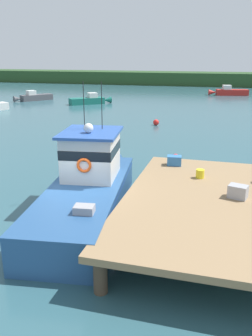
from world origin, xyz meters
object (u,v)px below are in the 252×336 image
Objects in this scene: moored_boat_far_left at (90,100)px; moored_boat_far_right at (229,92)px; crate_stack_mid_dock at (238,192)px; moored_boat_near_channel at (34,97)px; mooring_buoy_spare_mooring at (76,142)px; mooring_buoy_channel_marker at (156,122)px; mooring_buoy_outer at (176,157)px; main_fishing_boat at (88,187)px; crate_single_far at (174,161)px; bait_bucket at (200,174)px.

moored_boat_far_left is 21.91m from moored_boat_far_right.
crate_stack_mid_dock reaches higher than moored_boat_near_channel.
crate_stack_mid_dock is 44.16m from moored_boat_far_right.
mooring_buoy_spare_mooring is 9.22m from mooring_buoy_channel_marker.
main_fishing_boat is at bearing -105.95° from mooring_buoy_outer.
crate_single_far reaches higher than bait_bucket.
moored_boat_far_left is 15.31m from mooring_buoy_channel_marker.
moored_boat_far_left is at bearing -9.02° from moored_boat_near_channel.
moored_boat_far_right is 36.34m from mooring_buoy_outer.
moored_boat_far_left is at bearing 119.44° from crate_stack_mid_dock.
mooring_buoy_channel_marker is (18.60, -12.59, -0.20)m from moored_boat_near_channel.
mooring_buoy_spare_mooring is at bearing -113.91° from mooring_buoy_channel_marker.
main_fishing_boat reaches higher than bait_bucket.
mooring_buoy_spare_mooring is at bearing -54.74° from moored_boat_near_channel.
mooring_buoy_outer is at bearing 111.65° from crate_stack_mid_dock.
moored_boat_far_left is 9.38× the size of mooring_buoy_channel_marker.
moored_boat_far_left is 0.81× the size of moored_boat_far_right.
mooring_buoy_spare_mooring is (-9.61, -34.44, -0.27)m from moored_boat_far_right.
moored_boat_far_right is 12.81× the size of mooring_buoy_spare_mooring.
moored_boat_near_channel is at bearing 125.26° from mooring_buoy_spare_mooring.
main_fishing_boat is 18.05m from mooring_buoy_channel_marker.
moored_boat_far_left is (-15.24, 27.71, -0.91)m from bait_bucket.
crate_single_far is 41.08m from moored_boat_far_right.
crate_single_far reaches higher than mooring_buoy_channel_marker.
mooring_buoy_spare_mooring is (6.61, -19.72, -0.23)m from moored_boat_far_left.
bait_bucket is 0.07× the size of moored_boat_far_left.
crate_single_far is 29.81m from moored_boat_far_left.
bait_bucket is at bearing -91.32° from moored_boat_far_right.
crate_stack_mid_dock is 0.13× the size of moored_boat_far_left.
main_fishing_boat is 2.12× the size of moored_boat_near_channel.
mooring_buoy_channel_marker is (-5.87, -26.01, -0.25)m from moored_boat_far_right.
mooring_buoy_outer is at bearing -73.04° from mooring_buoy_channel_marker.
crate_stack_mid_dock is 2.19m from bait_bucket.
mooring_buoy_channel_marker reaches higher than mooring_buoy_outer.
mooring_buoy_channel_marker is (-3.12, 10.23, 0.05)m from mooring_buoy_outer.
crate_stack_mid_dock is 1.33× the size of mooring_buoy_spare_mooring.
crate_single_far is at bearing -76.19° from mooring_buoy_channel_marker.
bait_bucket is at bearing -42.79° from mooring_buoy_spare_mooring.
mooring_buoy_channel_marker is at bearing 66.09° from mooring_buoy_spare_mooring.
mooring_buoy_channel_marker is at bearing 106.60° from bait_bucket.
mooring_buoy_channel_marker is at bearing 92.84° from main_fishing_boat.
moored_boat_near_channel is 27.91m from moored_boat_far_right.
crate_stack_mid_dock is 1.00× the size of crate_single_far.
mooring_buoy_outer is (-2.75, -36.24, -0.30)m from moored_boat_far_right.
mooring_buoy_spare_mooring is 7.09m from mooring_buoy_outer.
moored_boat_far_right is at bearing 86.95° from crate_single_far.
moored_boat_near_channel is (-19.49, 30.61, -0.56)m from main_fishing_boat.
bait_bucket is at bearing -61.18° from moored_boat_far_left.
moored_boat_far_right is at bearing 42.23° from moored_boat_far_left.
moored_boat_near_channel is 11.86× the size of mooring_buoy_outer.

